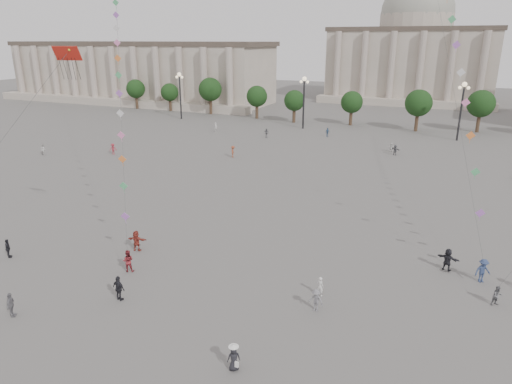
% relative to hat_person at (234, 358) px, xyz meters
% --- Properties ---
extents(ground, '(360.00, 360.00, 0.00)m').
position_rel_hat_person_xyz_m(ground, '(-4.36, 2.31, -0.83)').
color(ground, '#5D5A57').
rests_on(ground, ground).
extents(hall_west, '(84.00, 26.22, 17.20)m').
position_rel_hat_person_xyz_m(hall_west, '(-79.36, 96.20, 7.60)').
color(hall_west, '#A79D8C').
rests_on(hall_west, ground).
extents(hall_central, '(48.30, 34.30, 35.50)m').
position_rel_hat_person_xyz_m(hall_central, '(-4.36, 131.53, 13.40)').
color(hall_central, '#A79D8C').
rests_on(hall_central, ground).
extents(tree_row, '(137.12, 5.12, 8.00)m').
position_rel_hat_person_xyz_m(tree_row, '(-4.36, 80.31, 4.56)').
color(tree_row, '#3D2A1E').
rests_on(tree_row, ground).
extents(lamp_post_far_west, '(2.00, 0.90, 10.65)m').
position_rel_hat_person_xyz_m(lamp_post_far_west, '(-49.36, 72.31, 6.52)').
color(lamp_post_far_west, '#262628').
rests_on(lamp_post_far_west, ground).
extents(lamp_post_mid_west, '(2.00, 0.90, 10.65)m').
position_rel_hat_person_xyz_m(lamp_post_mid_west, '(-19.36, 72.31, 6.52)').
color(lamp_post_mid_west, '#262628').
rests_on(lamp_post_mid_west, ground).
extents(lamp_post_mid_east, '(2.00, 0.90, 10.65)m').
position_rel_hat_person_xyz_m(lamp_post_mid_east, '(10.64, 72.31, 6.52)').
color(lamp_post_mid_east, '#262628').
rests_on(lamp_post_mid_east, ground).
extents(person_crowd_0, '(0.94, 1.00, 1.65)m').
position_rel_hat_person_xyz_m(person_crowd_0, '(-12.45, 66.23, -0.00)').
color(person_crowd_0, '#36547A').
rests_on(person_crowd_0, ground).
extents(person_crowd_1, '(1.06, 0.96, 1.77)m').
position_rel_hat_person_xyz_m(person_crowd_1, '(-50.93, 33.38, 0.06)').
color(person_crowd_1, silver).
rests_on(person_crowd_1, ground).
extents(person_crowd_2, '(1.33, 1.27, 1.81)m').
position_rel_hat_person_xyz_m(person_crowd_2, '(-40.66, 38.08, 0.08)').
color(person_crowd_2, maroon).
rests_on(person_crowd_2, ground).
extents(person_crowd_3, '(1.84, 1.02, 1.89)m').
position_rel_hat_person_xyz_m(person_crowd_3, '(10.67, 17.58, 0.11)').
color(person_crowd_3, '#222227').
rests_on(person_crowd_3, ground).
extents(person_crowd_4, '(1.39, 1.20, 1.51)m').
position_rel_hat_person_xyz_m(person_crowd_4, '(0.66, 58.09, -0.07)').
color(person_crowd_4, silver).
rests_on(person_crowd_4, ground).
extents(person_crowd_6, '(1.15, 0.78, 1.65)m').
position_rel_hat_person_xyz_m(person_crowd_6, '(2.56, 7.63, -0.00)').
color(person_crowd_6, slate).
rests_on(person_crowd_6, ground).
extents(person_crowd_10, '(0.54, 0.75, 1.94)m').
position_rel_hat_person_xyz_m(person_crowd_10, '(-34.21, 61.40, 0.14)').
color(person_crowd_10, silver).
rests_on(person_crowd_10, ground).
extents(person_crowd_12, '(1.65, 1.23, 1.73)m').
position_rel_hat_person_xyz_m(person_crowd_12, '(1.58, 56.04, 0.04)').
color(person_crowd_12, slate).
rests_on(person_crowd_12, ground).
extents(person_crowd_13, '(0.65, 0.58, 1.51)m').
position_rel_hat_person_xyz_m(person_crowd_13, '(2.29, 9.69, -0.08)').
color(person_crowd_13, silver).
rests_on(person_crowd_13, ground).
extents(person_crowd_16, '(1.05, 0.46, 1.78)m').
position_rel_hat_person_xyz_m(person_crowd_16, '(-22.85, 60.48, 0.06)').
color(person_crowd_16, slate).
rests_on(person_crowd_16, ground).
extents(person_crowd_17, '(1.10, 1.37, 1.86)m').
position_rel_hat_person_xyz_m(person_crowd_17, '(-21.90, 44.23, 0.10)').
color(person_crowd_17, brown).
rests_on(person_crowd_17, ground).
extents(tourist_1, '(0.96, 1.02, 1.69)m').
position_rel_hat_person_xyz_m(tourist_1, '(-24.04, 4.91, 0.01)').
color(tourist_1, black).
rests_on(tourist_1, ground).
extents(tourist_2, '(1.83, 0.90, 1.89)m').
position_rel_hat_person_xyz_m(tourist_2, '(-14.76, 10.46, 0.12)').
color(tourist_2, '#9C362A').
rests_on(tourist_2, ground).
extents(tourist_3, '(0.89, 1.10, 1.76)m').
position_rel_hat_person_xyz_m(tourist_3, '(-16.16, -1.27, 0.05)').
color(tourist_3, slate).
rests_on(tourist_3, ground).
extents(tourist_4, '(1.18, 0.63, 1.91)m').
position_rel_hat_person_xyz_m(tourist_4, '(-10.80, 3.28, 0.13)').
color(tourist_4, black).
rests_on(tourist_4, ground).
extents(kite_flyer_0, '(1.12, 1.03, 1.85)m').
position_rel_hat_person_xyz_m(kite_flyer_0, '(-12.99, 7.05, 0.10)').
color(kite_flyer_0, maroon).
rests_on(kite_flyer_0, ground).
extents(kite_flyer_1, '(1.44, 1.28, 1.94)m').
position_rel_hat_person_xyz_m(kite_flyer_1, '(13.23, 16.59, 0.14)').
color(kite_flyer_1, navy).
rests_on(kite_flyer_1, ground).
extents(kite_flyer_2, '(0.91, 0.88, 1.48)m').
position_rel_hat_person_xyz_m(kite_flyer_2, '(14.09, 13.43, -0.09)').
color(kite_flyer_2, slate).
rests_on(kite_flyer_2, ground).
extents(hat_person, '(0.90, 0.84, 1.69)m').
position_rel_hat_person_xyz_m(hat_person, '(0.00, 0.00, 0.00)').
color(hat_person, black).
rests_on(hat_person, ground).
extents(dragon_kite, '(4.76, 6.12, 20.46)m').
position_rel_hat_person_xyz_m(dragon_kite, '(-16.97, 7.13, 15.25)').
color(dragon_kite, '#B51D13').
rests_on(dragon_kite, ground).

